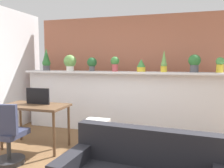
{
  "coord_description": "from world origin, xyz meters",
  "views": [
    {
      "loc": [
        1.03,
        -2.56,
        1.49
      ],
      "look_at": [
        -0.06,
        1.16,
        1.1
      ],
      "focal_mm": 36.7,
      "sensor_mm": 36.0,
      "label": 1
    }
  ],
  "objects_px": {
    "potted_plant_3": "(115,63)",
    "potted_plant_5": "(164,62)",
    "potted_plant_1": "(70,62)",
    "desk": "(35,110)",
    "tv_monitor": "(38,96)",
    "potted_plant_4": "(141,65)",
    "office_chair": "(6,139)",
    "potted_plant_2": "(92,63)",
    "potted_plant_0": "(46,60)",
    "side_cube_shelf": "(96,135)",
    "potted_plant_7": "(220,64)",
    "potted_plant_6": "(194,62)"
  },
  "relations": [
    {
      "from": "potted_plant_6",
      "to": "side_cube_shelf",
      "type": "relative_size",
      "value": 0.67
    },
    {
      "from": "potted_plant_4",
      "to": "office_chair",
      "type": "relative_size",
      "value": 0.28
    },
    {
      "from": "potted_plant_0",
      "to": "office_chair",
      "type": "xyz_separation_m",
      "value": [
        0.55,
        -1.95,
        -1.12
      ]
    },
    {
      "from": "potted_plant_3",
      "to": "potted_plant_4",
      "type": "xyz_separation_m",
      "value": [
        0.53,
        0.06,
        -0.05
      ]
    },
    {
      "from": "potted_plant_1",
      "to": "potted_plant_2",
      "type": "relative_size",
      "value": 1.19
    },
    {
      "from": "potted_plant_1",
      "to": "desk",
      "type": "xyz_separation_m",
      "value": [
        -0.07,
        -1.19,
        -0.8
      ]
    },
    {
      "from": "potted_plant_7",
      "to": "side_cube_shelf",
      "type": "bearing_deg",
      "value": -152.71
    },
    {
      "from": "desk",
      "to": "office_chair",
      "type": "distance_m",
      "value": 0.76
    },
    {
      "from": "potted_plant_0",
      "to": "office_chair",
      "type": "bearing_deg",
      "value": -74.28
    },
    {
      "from": "potted_plant_1",
      "to": "potted_plant_2",
      "type": "xyz_separation_m",
      "value": [
        0.51,
        0.0,
        -0.02
      ]
    },
    {
      "from": "side_cube_shelf",
      "to": "potted_plant_0",
      "type": "bearing_deg",
      "value": 146.4
    },
    {
      "from": "potted_plant_3",
      "to": "office_chair",
      "type": "distance_m",
      "value": 2.42
    },
    {
      "from": "potted_plant_7",
      "to": "side_cube_shelf",
      "type": "distance_m",
      "value": 2.57
    },
    {
      "from": "potted_plant_1",
      "to": "potted_plant_4",
      "type": "distance_m",
      "value": 1.54
    },
    {
      "from": "potted_plant_4",
      "to": "office_chair",
      "type": "xyz_separation_m",
      "value": [
        -1.6,
        -1.95,
        -1.02
      ]
    },
    {
      "from": "side_cube_shelf",
      "to": "potted_plant_2",
      "type": "bearing_deg",
      "value": 114.16
    },
    {
      "from": "potted_plant_2",
      "to": "potted_plant_5",
      "type": "relative_size",
      "value": 0.68
    },
    {
      "from": "potted_plant_0",
      "to": "potted_plant_1",
      "type": "height_order",
      "value": "potted_plant_0"
    },
    {
      "from": "potted_plant_2",
      "to": "potted_plant_5",
      "type": "height_order",
      "value": "potted_plant_5"
    },
    {
      "from": "potted_plant_2",
      "to": "tv_monitor",
      "type": "relative_size",
      "value": 0.66
    },
    {
      "from": "office_chair",
      "to": "desk",
      "type": "bearing_deg",
      "value": 90.6
    },
    {
      "from": "potted_plant_3",
      "to": "desk",
      "type": "xyz_separation_m",
      "value": [
        -1.08,
        -1.19,
        -0.79
      ]
    },
    {
      "from": "desk",
      "to": "potted_plant_5",
      "type": "bearing_deg",
      "value": 30.83
    },
    {
      "from": "potted_plant_2",
      "to": "potted_plant_4",
      "type": "distance_m",
      "value": 1.03
    },
    {
      "from": "potted_plant_0",
      "to": "potted_plant_2",
      "type": "xyz_separation_m",
      "value": [
        1.12,
        -0.05,
        -0.06
      ]
    },
    {
      "from": "potted_plant_2",
      "to": "tv_monitor",
      "type": "bearing_deg",
      "value": -117.29
    },
    {
      "from": "potted_plant_4",
      "to": "potted_plant_6",
      "type": "bearing_deg",
      "value": -0.37
    },
    {
      "from": "side_cube_shelf",
      "to": "potted_plant_5",
      "type": "bearing_deg",
      "value": 44.66
    },
    {
      "from": "potted_plant_4",
      "to": "potted_plant_7",
      "type": "bearing_deg",
      "value": 0.11
    },
    {
      "from": "potted_plant_5",
      "to": "side_cube_shelf",
      "type": "bearing_deg",
      "value": -135.34
    },
    {
      "from": "potted_plant_1",
      "to": "potted_plant_6",
      "type": "relative_size",
      "value": 1.03
    },
    {
      "from": "side_cube_shelf",
      "to": "potted_plant_7",
      "type": "bearing_deg",
      "value": 27.29
    },
    {
      "from": "potted_plant_4",
      "to": "potted_plant_0",
      "type": "bearing_deg",
      "value": -179.84
    },
    {
      "from": "potted_plant_3",
      "to": "potted_plant_5",
      "type": "distance_m",
      "value": 0.97
    },
    {
      "from": "potted_plant_4",
      "to": "potted_plant_5",
      "type": "distance_m",
      "value": 0.45
    },
    {
      "from": "potted_plant_3",
      "to": "potted_plant_4",
      "type": "relative_size",
      "value": 1.19
    },
    {
      "from": "potted_plant_2",
      "to": "potted_plant_7",
      "type": "relative_size",
      "value": 1.03
    },
    {
      "from": "potted_plant_5",
      "to": "potted_plant_6",
      "type": "distance_m",
      "value": 0.56
    },
    {
      "from": "potted_plant_1",
      "to": "tv_monitor",
      "type": "height_order",
      "value": "potted_plant_1"
    },
    {
      "from": "potted_plant_0",
      "to": "tv_monitor",
      "type": "relative_size",
      "value": 1.14
    },
    {
      "from": "potted_plant_2",
      "to": "potted_plant_5",
      "type": "xyz_separation_m",
      "value": [
        1.47,
        0.03,
        0.02
      ]
    },
    {
      "from": "potted_plant_5",
      "to": "potted_plant_6",
      "type": "xyz_separation_m",
      "value": [
        0.56,
        0.02,
        0.0
      ]
    },
    {
      "from": "potted_plant_5",
      "to": "side_cube_shelf",
      "type": "relative_size",
      "value": 0.84
    },
    {
      "from": "potted_plant_0",
      "to": "potted_plant_7",
      "type": "distance_m",
      "value": 3.59
    },
    {
      "from": "potted_plant_1",
      "to": "potted_plant_2",
      "type": "height_order",
      "value": "potted_plant_1"
    },
    {
      "from": "potted_plant_1",
      "to": "tv_monitor",
      "type": "relative_size",
      "value": 0.79
    },
    {
      "from": "office_chair",
      "to": "potted_plant_3",
      "type": "bearing_deg",
      "value": 60.38
    },
    {
      "from": "potted_plant_3",
      "to": "desk",
      "type": "bearing_deg",
      "value": -132.35
    },
    {
      "from": "potted_plant_1",
      "to": "potted_plant_7",
      "type": "relative_size",
      "value": 1.23
    },
    {
      "from": "potted_plant_0",
      "to": "office_chair",
      "type": "height_order",
      "value": "potted_plant_0"
    }
  ]
}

